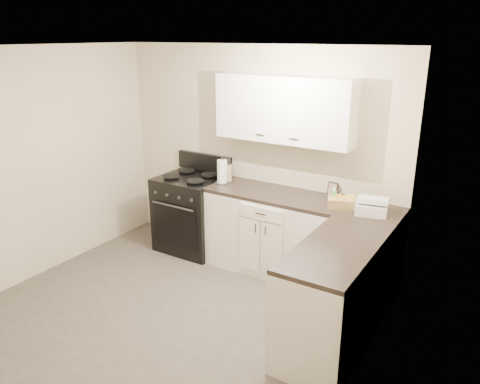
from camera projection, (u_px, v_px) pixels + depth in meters
The scene contains 19 objects.
floor at pixel (160, 322), 4.45m from camera, with size 3.60×3.60×0.00m, color #473F38.
ceiling at pixel (142, 47), 3.65m from camera, with size 3.60×3.60×0.00m, color white.
wall_back at pixel (256, 155), 5.50m from camera, with size 3.60×3.60×0.00m, color beige.
wall_right at pixel (353, 245), 3.15m from camera, with size 3.60×3.60×0.00m, color beige.
wall_left at pixel (24, 168), 4.95m from camera, with size 3.60×3.60×0.00m, color beige.
base_cabinets_back at pixel (274, 234), 5.30m from camera, with size 1.55×0.60×0.90m, color white.
base_cabinets_right at pixel (345, 284), 4.24m from camera, with size 0.60×1.90×0.90m, color white.
countertop_back at pixel (275, 195), 5.15m from camera, with size 1.55×0.60×0.04m, color black.
countertop_right at pixel (349, 236), 4.09m from camera, with size 0.60×1.90×0.04m, color black.
upper_cabinets at pixel (284, 109), 4.97m from camera, with size 1.55×0.30×0.70m, color white.
stove at pixel (192, 214), 5.85m from camera, with size 0.79×0.67×0.95m, color black.
knife_block at pixel (228, 173), 5.55m from camera, with size 0.09×0.08×0.19m, color #CFB47F.
paper_towel at pixel (222, 172), 5.44m from camera, with size 0.12×0.12×0.28m, color white.
soap_bottle at pixel (334, 199), 4.73m from camera, with size 0.05×0.05×0.16m, color green.
picture_frame at pixel (333, 189), 5.05m from camera, with size 0.12×0.02×0.15m, color black.
wicker_basket at pixel (343, 203), 4.71m from camera, with size 0.29×0.20×0.10m, color #A7814F.
countertop_grill at pixel (372, 208), 4.54m from camera, with size 0.29×0.27×0.11m, color white.
oven_mitt_near at pixel (284, 295), 3.89m from camera, with size 0.02×0.14×0.23m, color black.
oven_mitt_far at pixel (298, 286), 4.12m from camera, with size 0.02×0.13×0.23m, color black.
Camera 1 is at (2.67, -2.83, 2.60)m, focal length 35.00 mm.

